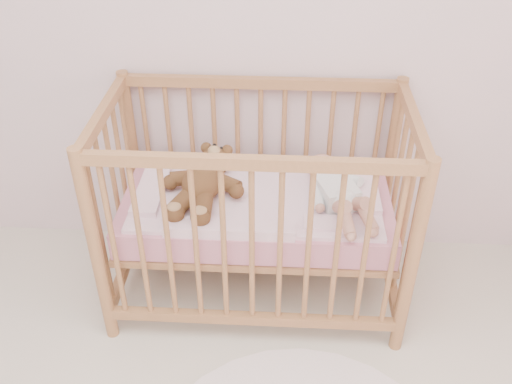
# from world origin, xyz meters

# --- Properties ---
(crib) EXTENTS (1.36, 0.76, 1.00)m
(crib) POSITION_xyz_m (0.23, 1.60, 0.50)
(crib) COLOR #B77D4D
(crib) RESTS_ON floor
(mattress) EXTENTS (1.22, 0.62, 0.13)m
(mattress) POSITION_xyz_m (0.23, 1.60, 0.49)
(mattress) COLOR pink
(mattress) RESTS_ON crib
(blanket) EXTENTS (1.10, 0.58, 0.06)m
(blanket) POSITION_xyz_m (0.23, 1.60, 0.56)
(blanket) COLOR #F8ABC8
(blanket) RESTS_ON mattress
(baby) EXTENTS (0.45, 0.64, 0.14)m
(baby) POSITION_xyz_m (0.58, 1.58, 0.64)
(baby) COLOR white
(baby) RESTS_ON blanket
(teddy_bear) EXTENTS (0.48, 0.61, 0.15)m
(teddy_bear) POSITION_xyz_m (-0.01, 1.58, 0.65)
(teddy_bear) COLOR brown
(teddy_bear) RESTS_ON blanket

